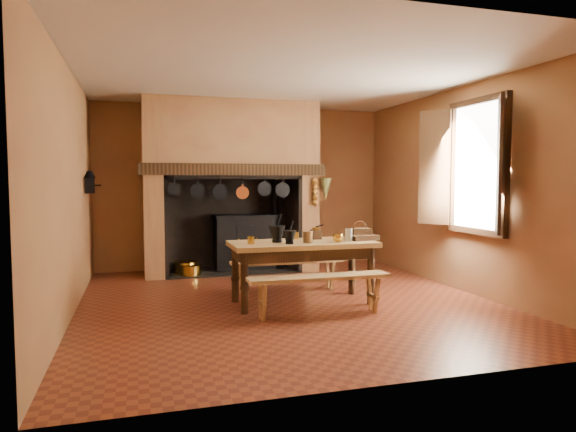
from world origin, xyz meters
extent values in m
plane|color=brown|center=(0.00, 0.00, 0.00)|extent=(5.50, 5.50, 0.00)
plane|color=silver|center=(0.00, 0.00, 2.80)|extent=(5.50, 5.50, 0.00)
cube|color=olive|center=(0.00, 2.75, 1.40)|extent=(5.00, 0.02, 2.80)
cube|color=olive|center=(-2.50, 0.00, 1.40)|extent=(0.02, 5.50, 2.80)
cube|color=olive|center=(2.50, 0.00, 1.40)|extent=(0.02, 5.50, 2.80)
cube|color=olive|center=(0.00, -2.75, 1.40)|extent=(5.00, 0.02, 2.80)
cube|color=olive|center=(-1.55, 2.30, 1.40)|extent=(0.30, 0.90, 2.80)
cube|color=olive|center=(0.95, 2.30, 1.40)|extent=(0.30, 0.90, 2.80)
cube|color=olive|center=(-0.30, 2.30, 2.20)|extent=(2.20, 0.90, 1.20)
cube|color=black|center=(-0.30, 1.90, 1.69)|extent=(2.95, 0.22, 0.18)
cube|color=black|center=(-0.30, 2.72, 0.80)|extent=(2.20, 0.06, 1.60)
cube|color=black|center=(-0.30, 2.30, 0.01)|extent=(2.20, 0.90, 0.02)
cube|color=black|center=(-0.05, 2.45, 0.45)|extent=(1.00, 0.50, 0.90)
cube|color=black|center=(-0.05, 2.43, 0.92)|extent=(1.04, 0.54, 0.04)
cube|color=black|center=(-0.05, 2.19, 0.55)|extent=(0.35, 0.02, 0.45)
cylinder|color=black|center=(0.50, 2.45, 1.25)|extent=(0.10, 0.10, 0.70)
cylinder|color=gold|center=(-0.20, 2.17, 0.55)|extent=(0.03, 0.03, 0.03)
cylinder|color=gold|center=(0.10, 2.17, 0.55)|extent=(0.03, 0.03, 0.03)
cylinder|color=gold|center=(-1.05, 2.30, 0.10)|extent=(0.40, 0.40, 0.20)
cylinder|color=gold|center=(-1.00, 2.05, 0.09)|extent=(0.34, 0.34, 0.18)
cube|color=black|center=(-1.25, 2.40, 0.08)|extent=(0.18, 0.18, 0.16)
cone|color=brown|center=(1.18, 1.79, 1.38)|extent=(0.20, 0.20, 0.35)
cube|color=white|center=(2.48, -0.40, 1.70)|extent=(0.02, 1.00, 1.60)
cube|color=#341F10|center=(2.45, -0.40, 2.54)|extent=(0.08, 1.16, 0.08)
cube|color=#341F10|center=(2.45, -0.40, 0.86)|extent=(0.08, 1.16, 0.08)
cube|color=#341F10|center=(2.25, -1.08, 1.70)|extent=(0.29, 0.39, 1.60)
cube|color=#341F10|center=(2.25, 0.28, 1.70)|extent=(0.29, 0.39, 1.60)
cube|color=black|center=(-2.42, 1.55, 1.45)|extent=(0.12, 0.12, 0.22)
cone|color=black|center=(-2.42, 1.55, 1.60)|extent=(0.16, 0.16, 0.10)
cylinder|color=black|center=(-2.33, 1.55, 1.45)|extent=(0.12, 0.02, 0.02)
cube|color=tan|center=(0.16, -0.14, 0.74)|extent=(1.77, 0.79, 0.06)
cube|color=#341F10|center=(0.16, -0.14, 0.64)|extent=(1.65, 0.67, 0.14)
cylinder|color=#341F10|center=(-0.63, -0.44, 0.35)|extent=(0.09, 0.09, 0.71)
cylinder|color=#341F10|center=(0.95, -0.44, 0.35)|extent=(0.09, 0.09, 0.71)
cylinder|color=#341F10|center=(-0.63, 0.15, 0.35)|extent=(0.09, 0.09, 0.71)
cylinder|color=#341F10|center=(0.95, 0.15, 0.35)|extent=(0.09, 0.09, 0.71)
cube|color=tan|center=(0.16, -0.76, 0.44)|extent=(1.62, 0.28, 0.04)
cube|color=tan|center=(0.16, 0.54, 0.41)|extent=(1.54, 0.27, 0.04)
cylinder|color=black|center=(-0.16, -0.13, 0.79)|extent=(0.12, 0.12, 0.04)
cone|color=black|center=(-0.16, -0.13, 0.89)|extent=(0.20, 0.20, 0.17)
cylinder|color=black|center=(-0.14, -0.13, 1.03)|extent=(0.08, 0.03, 0.17)
cylinder|color=black|center=(-0.06, -0.34, 0.78)|extent=(0.10, 0.10, 0.03)
cone|color=black|center=(-0.06, -0.34, 0.86)|extent=(0.16, 0.16, 0.13)
cylinder|color=black|center=(-0.05, -0.34, 0.98)|extent=(0.07, 0.04, 0.13)
cube|color=#341F10|center=(0.40, 0.06, 0.83)|extent=(0.12, 0.12, 0.12)
cylinder|color=gold|center=(0.40, 0.06, 0.90)|extent=(0.09, 0.09, 0.03)
cylinder|color=black|center=(0.45, 0.06, 0.94)|extent=(0.10, 0.02, 0.03)
cylinder|color=gold|center=(-0.50, -0.21, 0.81)|extent=(0.11, 0.11, 0.09)
cylinder|color=gold|center=(0.17, 0.17, 0.81)|extent=(0.10, 0.10, 0.09)
imported|color=#B9B38F|center=(0.93, -0.05, 0.80)|extent=(0.35, 0.35, 0.07)
cylinder|color=brown|center=(0.18, -0.29, 0.84)|extent=(0.13, 0.13, 0.14)
cylinder|color=beige|center=(0.72, -0.27, 0.85)|extent=(0.10, 0.10, 0.16)
cube|color=#4A3016|center=(0.95, -0.11, 0.84)|extent=(0.25, 0.19, 0.14)
torus|color=#4A3016|center=(0.95, -0.11, 0.91)|extent=(0.20, 0.03, 0.20)
cube|color=#341F10|center=(0.95, -0.18, 0.80)|extent=(0.39, 0.30, 0.06)
imported|color=gold|center=(0.55, -0.32, 0.82)|extent=(0.16, 0.16, 0.10)
camera|label=1|loc=(-1.77, -6.11, 1.52)|focal=32.00mm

